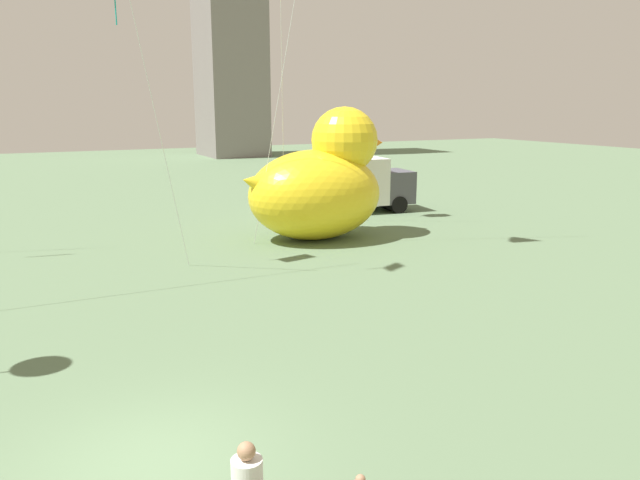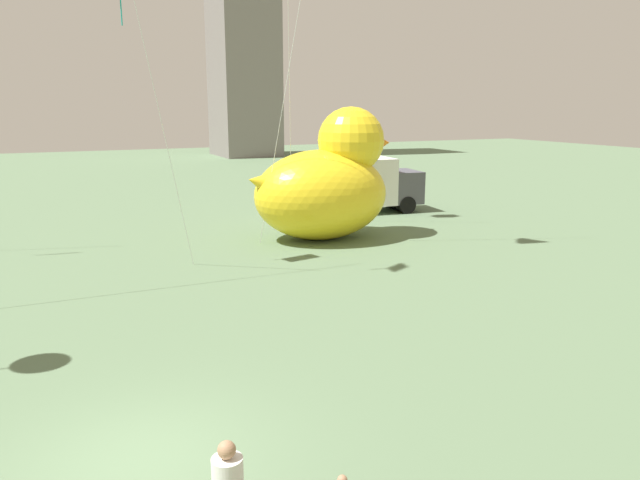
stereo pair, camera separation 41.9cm
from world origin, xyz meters
The scene contains 3 objects.
ground_plane centered at (0.00, 0.00, 0.00)m, with size 140.00×140.00×0.00m, color #5B7655.
giant_inflatable_duck centered at (9.81, 13.74, 2.34)m, with size 6.63×4.25×5.49m.
box_truck centered at (14.40, 18.58, 1.43)m, with size 5.70×2.93×2.85m.
Camera 2 is at (-1.03, -9.07, 5.59)m, focal length 34.04 mm.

